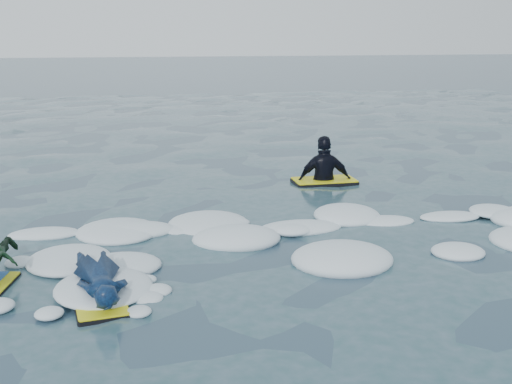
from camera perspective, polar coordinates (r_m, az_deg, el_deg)
ground at (r=7.77m, az=-2.19°, el=-6.78°), size 120.00×120.00×0.00m
foam_band at (r=8.73m, az=-3.15°, el=-4.37°), size 12.00×3.10×0.30m
prone_woman_unit at (r=7.10m, az=-13.69°, el=-7.67°), size 0.76×1.51×0.37m
waiting_rider_unit at (r=11.97m, az=6.09°, el=0.85°), size 1.18×0.68×1.75m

